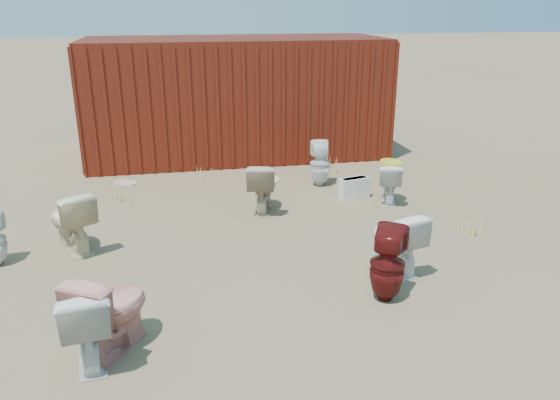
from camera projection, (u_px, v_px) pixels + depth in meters
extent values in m
plane|color=olive|center=(289.00, 256.00, 7.00)|extent=(100.00, 100.00, 0.00)
cube|color=#530F0D|center=(236.00, 97.00, 11.38)|extent=(6.00, 2.40, 2.40)
imported|color=silver|center=(87.00, 323.00, 4.83)|extent=(0.53, 0.82, 0.78)
imported|color=tan|center=(111.00, 310.00, 4.98)|extent=(0.82, 0.95, 0.84)
imported|color=white|center=(396.00, 240.00, 6.51)|extent=(0.60, 0.84, 0.78)
imported|color=#58100F|center=(387.00, 264.00, 5.84)|extent=(0.53, 0.53, 0.84)
imported|color=beige|center=(71.00, 221.00, 7.03)|extent=(0.79, 0.92, 0.82)
imported|color=#C1A98D|center=(262.00, 187.00, 8.40)|extent=(0.62, 0.85, 0.78)
imported|color=white|center=(389.00, 183.00, 8.78)|extent=(0.57, 0.73, 0.66)
imported|color=white|center=(320.00, 164.00, 9.58)|extent=(0.41, 0.42, 0.80)
ellipsoid|color=gold|center=(391.00, 162.00, 8.67)|extent=(0.33, 0.42, 0.02)
cube|color=silver|center=(354.00, 188.00, 9.01)|extent=(0.53, 0.32, 0.35)
ellipsoid|color=beige|center=(269.00, 180.00, 9.95)|extent=(0.54, 0.60, 0.02)
ellipsoid|color=tan|center=(126.00, 183.00, 9.80)|extent=(0.59, 0.58, 0.02)
cone|color=tan|center=(121.00, 192.00, 8.91)|extent=(0.36, 0.36, 0.31)
cone|color=tan|center=(263.00, 190.00, 9.07)|extent=(0.32, 0.32, 0.26)
cone|color=tan|center=(350.00, 171.00, 9.97)|extent=(0.36, 0.36, 0.33)
cone|color=tan|center=(205.00, 172.00, 10.03)|extent=(0.30, 0.30, 0.24)
cone|color=tan|center=(326.00, 164.00, 10.45)|extent=(0.34, 0.34, 0.31)
cone|color=tan|center=(471.00, 225.00, 7.65)|extent=(0.28, 0.28, 0.26)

